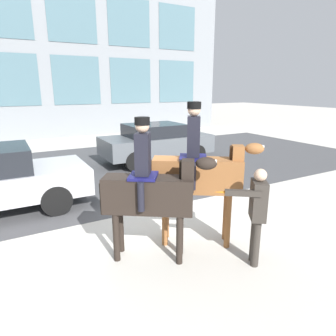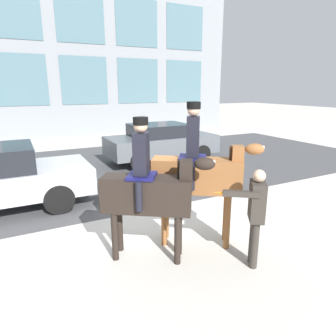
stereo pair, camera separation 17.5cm
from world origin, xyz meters
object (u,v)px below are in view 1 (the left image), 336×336
at_px(mounted_horse_lead, 150,190).
at_px(street_car_far_lane, 156,142).
at_px(mounted_horse_companion, 199,172).
at_px(pedestrian_bystander, 257,210).

height_order(mounted_horse_lead, street_car_far_lane, mounted_horse_lead).
height_order(mounted_horse_companion, pedestrian_bystander, mounted_horse_companion).
relative_size(mounted_horse_companion, street_car_far_lane, 0.62).
distance_m(pedestrian_bystander, street_car_far_lane, 7.42).
relative_size(mounted_horse_lead, street_car_far_lane, 0.57).
relative_size(mounted_horse_companion, pedestrian_bystander, 1.60).
height_order(pedestrian_bystander, street_car_far_lane, pedestrian_bystander).
height_order(mounted_horse_lead, mounted_horse_companion, mounted_horse_companion).
bearing_deg(mounted_horse_companion, mounted_horse_lead, -143.46).
height_order(mounted_horse_lead, pedestrian_bystander, mounted_horse_lead).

